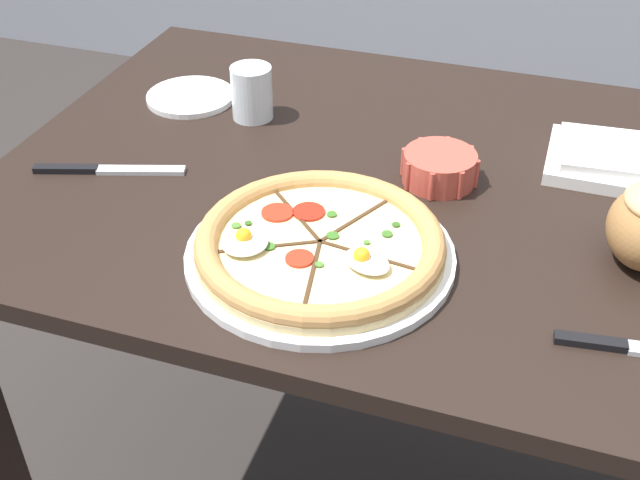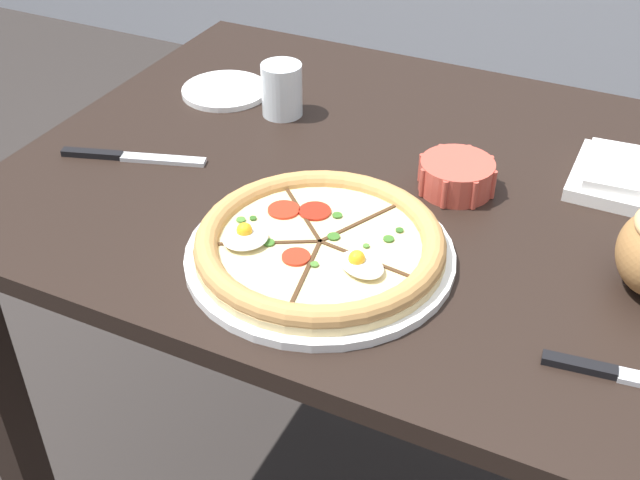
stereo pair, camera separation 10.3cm
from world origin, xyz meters
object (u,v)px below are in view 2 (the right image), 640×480
object	(u,v)px
pizza	(320,246)
knife_spare	(630,377)
ramekin_bowl	(457,175)
knife_main	(131,157)
side_saucer	(225,91)
dining_table	(438,248)
water_glass	(282,93)

from	to	relation	value
pizza	knife_spare	xyz separation A→B (m)	(0.40, -0.05, -0.02)
ramekin_bowl	knife_spare	distance (m)	0.41
ramekin_bowl	knife_main	distance (m)	0.50
pizza	knife_main	xyz separation A→B (m)	(-0.38, 0.10, -0.02)
ramekin_bowl	side_saucer	world-z (taller)	ramekin_bowl
dining_table	water_glass	size ratio (longest dim) A/B	14.41
water_glass	side_saucer	size ratio (longest dim) A/B	0.58
ramekin_bowl	water_glass	xyz separation A→B (m)	(-0.34, 0.10, 0.02)
knife_spare	water_glass	xyz separation A→B (m)	(-0.63, 0.39, 0.04)
side_saucer	ramekin_bowl	bearing A→B (deg)	-15.21
dining_table	ramekin_bowl	distance (m)	0.13
knife_main	side_saucer	world-z (taller)	same
ramekin_bowl	water_glass	world-z (taller)	water_glass
knife_spare	side_saucer	size ratio (longest dim) A/B	1.25
knife_spare	side_saucer	world-z (taller)	same
dining_table	ramekin_bowl	bearing A→B (deg)	37.79
ramekin_bowl	knife_spare	bearing A→B (deg)	-44.48
knife_spare	side_saucer	distance (m)	0.87
dining_table	knife_main	world-z (taller)	knife_main
knife_main	water_glass	world-z (taller)	water_glass
side_saucer	pizza	bearing A→B (deg)	-45.10
knife_spare	pizza	bearing A→B (deg)	165.93
dining_table	water_glass	distance (m)	0.38
ramekin_bowl	knife_spare	world-z (taller)	ramekin_bowl
pizza	knife_main	world-z (taller)	pizza
knife_main	water_glass	distance (m)	0.28
pizza	knife_spare	distance (m)	0.40
knife_main	side_saucer	distance (m)	0.26
knife_spare	dining_table	bearing A→B (deg)	130.67
knife_main	knife_spare	world-z (taller)	same
knife_main	water_glass	bearing A→B (deg)	41.29
pizza	knife_spare	bearing A→B (deg)	-6.89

